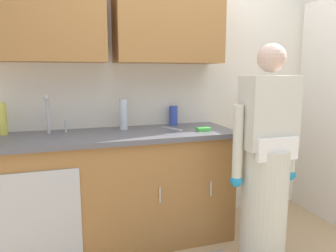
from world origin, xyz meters
TOP-DOWN VIEW (x-y plane):
  - kitchen_wall_with_uppers at (-0.14, 0.99)m, footprint 4.80×0.44m
  - counter_cabinet at (-0.55, 0.70)m, footprint 1.90×0.62m
  - countertop at (-0.55, 0.70)m, footprint 1.96×0.66m
  - sink at (-1.02, 0.71)m, footprint 0.50×0.36m
  - person_at_sink at (0.46, 0.09)m, footprint 0.55×0.34m
  - bottle_cleaner_spray at (0.03, 0.93)m, footprint 0.08×0.08m
  - bottle_dish_liquid at (-1.39, 0.89)m, footprint 0.06×0.06m
  - bottle_water_short at (-0.45, 0.84)m, footprint 0.07×0.07m
  - knife_on_counter at (-0.05, 0.75)m, footprint 0.12×0.23m
  - sponge at (0.16, 0.56)m, footprint 0.11×0.07m

SIDE VIEW (x-z plane):
  - counter_cabinet at x=-0.55m, z-range 0.00..0.90m
  - person_at_sink at x=0.46m, z-range -0.12..1.50m
  - countertop at x=-0.55m, z-range 0.90..0.94m
  - sink at x=-1.02m, z-range 0.75..1.10m
  - knife_on_counter at x=-0.05m, z-range 0.94..0.95m
  - sponge at x=0.16m, z-range 0.94..0.97m
  - bottle_cleaner_spray at x=0.03m, z-range 0.94..1.12m
  - bottle_dish_liquid at x=-1.39m, z-range 0.94..1.19m
  - bottle_water_short at x=-0.45m, z-range 0.94..1.20m
  - kitchen_wall_with_uppers at x=-0.14m, z-range 0.13..2.83m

